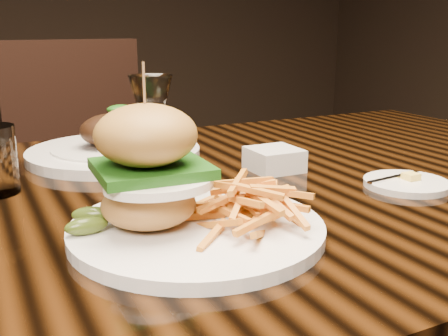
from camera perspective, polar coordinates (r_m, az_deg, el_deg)
name	(u,v)px	position (r m, az deg, el deg)	size (l,w,h in m)	color
dining_table	(211,229)	(0.84, -1.48, -6.64)	(1.60, 0.90, 0.75)	black
burger_plate	(186,195)	(0.60, -4.12, -2.90)	(0.30, 0.30, 0.20)	white
side_saucer	(406,183)	(0.85, 19.21, -1.57)	(0.13, 0.13, 0.02)	white
ramekin	(274,159)	(0.89, 5.48, 0.94)	(0.08, 0.08, 0.04)	white
wine_glass	(151,107)	(0.76, -7.91, 6.54)	(0.06, 0.06, 0.17)	white
far_dish	(114,148)	(1.00, -11.87, 2.19)	(0.32, 0.32, 0.10)	white
chair_far	(93,175)	(1.70, -14.05, -0.71)	(0.55, 0.55, 0.95)	black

